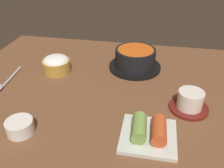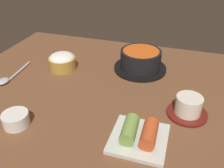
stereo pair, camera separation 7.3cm
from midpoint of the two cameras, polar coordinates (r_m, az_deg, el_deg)
name	(u,v)px [view 1 (the left image)]	position (r cm, az deg, el deg)	size (l,w,h in cm)	color
dining_table	(107,91)	(76.87, -3.89, -1.69)	(100.00, 76.00, 2.00)	brown
stone_pot	(135,59)	(86.24, 3.11, 5.83)	(18.62, 18.62, 7.35)	black
rice_bowl	(56,64)	(87.07, -15.40, 4.55)	(9.57, 9.57, 6.08)	#B78C38
tea_cup_with_saucer	(190,102)	(68.21, 15.10, -4.14)	(10.80, 10.80, 5.70)	maroon
kimchi_plate	(149,132)	(58.13, 5.09, -11.43)	(13.21, 13.21, 4.53)	silver
side_bowl_near	(20,126)	(64.61, -24.10, -9.27)	(6.68, 6.68, 3.49)	white
spoon	(1,85)	(86.06, -27.04, -0.23)	(3.60, 16.93, 1.35)	#B7B7BC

